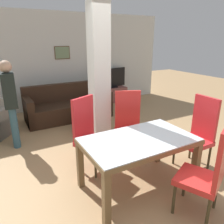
# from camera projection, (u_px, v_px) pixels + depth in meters

# --- Properties ---
(ground_plane) EXTENTS (18.00, 18.00, 0.00)m
(ground_plane) POSITION_uv_depth(u_px,v_px,m) (137.00, 186.00, 3.10)
(ground_plane) COLOR tan
(back_wall) EXTENTS (7.20, 0.09, 2.70)m
(back_wall) POSITION_uv_depth(u_px,v_px,m) (52.00, 62.00, 6.19)
(back_wall) COLOR silver
(back_wall) RESTS_ON ground_plane
(divider_pillar) EXTENTS (0.31, 0.29, 2.70)m
(divider_pillar) POSITION_uv_depth(u_px,v_px,m) (99.00, 77.00, 3.81)
(divider_pillar) COLOR silver
(divider_pillar) RESTS_ON ground_plane
(dining_table) EXTENTS (1.48, 0.88, 0.74)m
(dining_table) POSITION_uv_depth(u_px,v_px,m) (139.00, 149.00, 2.91)
(dining_table) COLOR brown
(dining_table) RESTS_ON ground_plane
(dining_chair_far_left) EXTENTS (0.61, 0.61, 1.15)m
(dining_chair_far_left) POSITION_uv_depth(u_px,v_px,m) (89.00, 132.00, 3.41)
(dining_chair_far_left) COLOR red
(dining_chair_far_left) RESTS_ON ground_plane
(dining_chair_far_right) EXTENTS (0.61, 0.61, 1.15)m
(dining_chair_far_right) POSITION_uv_depth(u_px,v_px,m) (128.00, 123.00, 3.77)
(dining_chair_far_right) COLOR red
(dining_chair_far_right) RESTS_ON ground_plane
(dining_chair_near_right) EXTENTS (0.61, 0.61, 1.15)m
(dining_chair_near_right) POSITION_uv_depth(u_px,v_px,m) (208.00, 171.00, 2.42)
(dining_chair_near_right) COLOR red
(dining_chair_near_right) RESTS_ON ground_plane
(dining_chair_head_right) EXTENTS (0.46, 0.46, 1.15)m
(dining_chair_head_right) POSITION_uv_depth(u_px,v_px,m) (198.00, 131.00, 3.44)
(dining_chair_head_right) COLOR red
(dining_chair_head_right) RESTS_ON ground_plane
(sofa) EXTENTS (2.12, 0.87, 0.87)m
(sofa) POSITION_uv_depth(u_px,v_px,m) (68.00, 107.00, 5.67)
(sofa) COLOR black
(sofa) RESTS_ON ground_plane
(coffee_table) EXTENTS (0.65, 0.54, 0.46)m
(coffee_table) POSITION_uv_depth(u_px,v_px,m) (90.00, 122.00, 4.84)
(coffee_table) COLOR brown
(coffee_table) RESTS_ON ground_plane
(bottle) EXTENTS (0.07, 0.07, 0.24)m
(bottle) POSITION_uv_depth(u_px,v_px,m) (97.00, 109.00, 4.69)
(bottle) COLOR #B2B7BC
(bottle) RESTS_ON coffee_table
(tv_stand) EXTENTS (1.03, 0.40, 0.47)m
(tv_stand) POSITION_uv_depth(u_px,v_px,m) (111.00, 95.00, 7.12)
(tv_stand) COLOR #8F4E48
(tv_stand) RESTS_ON ground_plane
(tv_screen) EXTENTS (1.12, 0.26, 0.62)m
(tv_screen) POSITION_uv_depth(u_px,v_px,m) (111.00, 78.00, 6.95)
(tv_screen) COLOR black
(tv_screen) RESTS_ON tv_stand
(standing_person) EXTENTS (0.24, 0.39, 1.63)m
(standing_person) POSITION_uv_depth(u_px,v_px,m) (10.00, 99.00, 3.98)
(standing_person) COLOR #305664
(standing_person) RESTS_ON ground_plane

